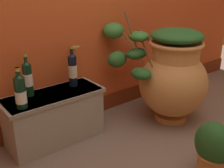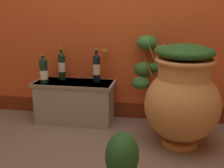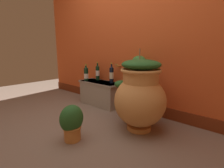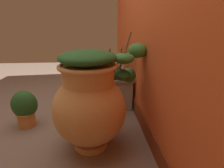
{
  "view_description": "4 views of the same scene",
  "coord_description": "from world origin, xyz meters",
  "px_view_note": "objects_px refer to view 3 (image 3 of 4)",
  "views": [
    {
      "loc": [
        -1.38,
        -0.98,
        1.32
      ],
      "look_at": [
        0.05,
        0.84,
        0.39
      ],
      "focal_mm": 45.65,
      "sensor_mm": 36.0,
      "label": 1
    },
    {
      "loc": [
        0.34,
        -1.65,
        1.13
      ],
      "look_at": [
        -0.09,
        0.78,
        0.45
      ],
      "focal_mm": 44.45,
      "sensor_mm": 36.0,
      "label": 2
    },
    {
      "loc": [
        1.55,
        -1.07,
        0.96
      ],
      "look_at": [
        -0.08,
        0.75,
        0.45
      ],
      "focal_mm": 26.51,
      "sensor_mm": 36.0,
      "label": 3
    },
    {
      "loc": [
        1.91,
        0.64,
        1.02
      ],
      "look_at": [
        0.11,
        0.79,
        0.44
      ],
      "focal_mm": 28.42,
      "sensor_mm": 36.0,
      "label": 4
    }
  ],
  "objects_px": {
    "wine_bottle_left": "(86,74)",
    "wine_bottle_right": "(98,72)",
    "wine_bottle_middle": "(112,74)",
    "terracotta_urn": "(140,94)",
    "potted_shrub": "(72,122)"
  },
  "relations": [
    {
      "from": "wine_bottle_right",
      "to": "potted_shrub",
      "type": "distance_m",
      "value": 1.42
    },
    {
      "from": "terracotta_urn",
      "to": "wine_bottle_left",
      "type": "distance_m",
      "value": 1.31
    },
    {
      "from": "wine_bottle_left",
      "to": "wine_bottle_right",
      "type": "bearing_deg",
      "value": 52.73
    },
    {
      "from": "wine_bottle_middle",
      "to": "potted_shrub",
      "type": "bearing_deg",
      "value": -69.45
    },
    {
      "from": "wine_bottle_right",
      "to": "potted_shrub",
      "type": "height_order",
      "value": "wine_bottle_right"
    },
    {
      "from": "terracotta_urn",
      "to": "wine_bottle_left",
      "type": "bearing_deg",
      "value": 169.43
    },
    {
      "from": "terracotta_urn",
      "to": "wine_bottle_middle",
      "type": "bearing_deg",
      "value": 154.75
    },
    {
      "from": "terracotta_urn",
      "to": "wine_bottle_middle",
      "type": "xyz_separation_m",
      "value": [
        -0.79,
        0.37,
        0.12
      ]
    },
    {
      "from": "wine_bottle_left",
      "to": "wine_bottle_right",
      "type": "distance_m",
      "value": 0.21
    },
    {
      "from": "wine_bottle_middle",
      "to": "potted_shrub",
      "type": "height_order",
      "value": "wine_bottle_middle"
    },
    {
      "from": "wine_bottle_middle",
      "to": "wine_bottle_right",
      "type": "bearing_deg",
      "value": 174.88
    },
    {
      "from": "wine_bottle_right",
      "to": "potted_shrub",
      "type": "xyz_separation_m",
      "value": [
        0.78,
        -1.13,
        -0.35
      ]
    },
    {
      "from": "wine_bottle_middle",
      "to": "wine_bottle_right",
      "type": "xyz_separation_m",
      "value": [
        -0.37,
        0.03,
        -0.0
      ]
    },
    {
      "from": "terracotta_urn",
      "to": "wine_bottle_right",
      "type": "height_order",
      "value": "terracotta_urn"
    },
    {
      "from": "terracotta_urn",
      "to": "wine_bottle_right",
      "type": "relative_size",
      "value": 2.92
    }
  ]
}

